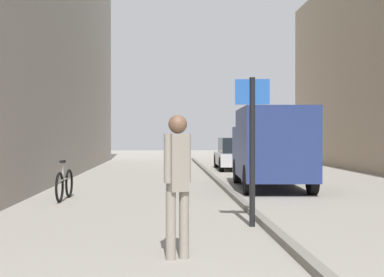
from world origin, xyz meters
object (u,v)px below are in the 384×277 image
object	(u,v)px
delivery_van	(271,146)
parked_car	(237,154)
street_sign_post	(252,138)
bicycle_leaning	(64,184)
pedestrian_main_foreground	(177,176)

from	to	relation	value
delivery_van	parked_car	distance (m)	8.75
delivery_van	parked_car	world-z (taller)	delivery_van
street_sign_post	bicycle_leaning	xyz separation A→B (m)	(-3.98, 4.03, -1.16)
pedestrian_main_foreground	parked_car	distance (m)	17.98
pedestrian_main_foreground	street_sign_post	world-z (taller)	street_sign_post
pedestrian_main_foreground	bicycle_leaning	bearing A→B (deg)	-90.05
parked_car	bicycle_leaning	distance (m)	12.64
pedestrian_main_foreground	delivery_van	world-z (taller)	delivery_van
parked_car	bicycle_leaning	size ratio (longest dim) A/B	2.39
pedestrian_main_foreground	parked_car	bearing A→B (deg)	-122.17
street_sign_post	parked_car	bearing A→B (deg)	-87.61
delivery_van	pedestrian_main_foreground	bearing A→B (deg)	-105.59
pedestrian_main_foreground	bicycle_leaning	size ratio (longest dim) A/B	1.05
delivery_van	street_sign_post	bearing A→B (deg)	-101.11
street_sign_post	bicycle_leaning	distance (m)	5.79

